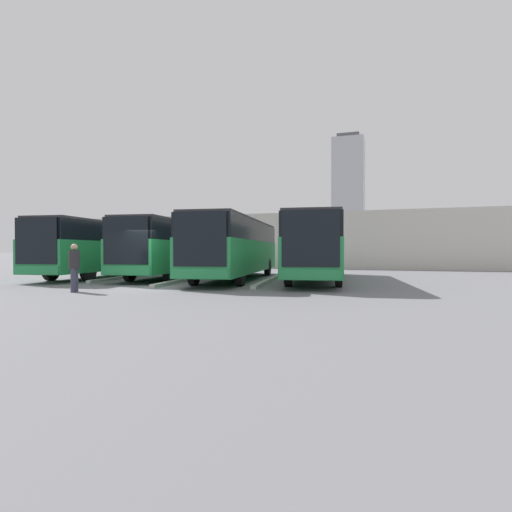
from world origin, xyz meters
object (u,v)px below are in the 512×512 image
(bus_1, at_px, (237,246))
(pedestrian, at_px, (74,266))
(bus_0, at_px, (316,246))
(bus_2, at_px, (178,247))
(bus_3, at_px, (110,247))

(bus_1, relative_size, pedestrian, 6.93)
(bus_0, bearing_deg, bus_1, 2.72)
(bus_2, relative_size, pedestrian, 6.93)
(bus_0, xyz_separation_m, pedestrian, (7.68, 8.83, -0.82))
(bus_2, distance_m, bus_3, 4.31)
(bus_2, xyz_separation_m, pedestrian, (-0.75, 9.14, -0.82))
(bus_2, bearing_deg, bus_0, 170.22)
(bus_3, bearing_deg, bus_0, 175.01)
(bus_3, bearing_deg, bus_1, 171.11)
(bus_0, relative_size, bus_3, 1.00)
(bus_1, height_order, bus_2, same)
(bus_3, xyz_separation_m, pedestrian, (-4.96, 8.24, -0.82))
(pedestrian, bearing_deg, bus_2, 160.01)
(bus_2, relative_size, bus_3, 1.00)
(bus_0, xyz_separation_m, bus_3, (12.63, 0.59, 0.00))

